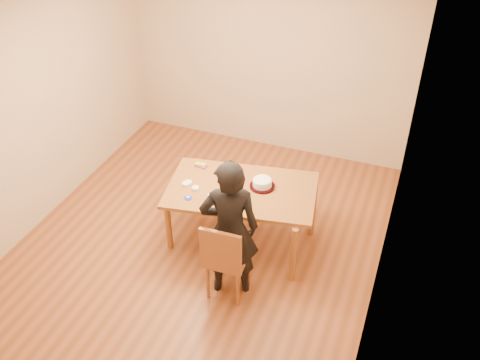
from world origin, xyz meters
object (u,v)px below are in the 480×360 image
(cake, at_px, (262,183))
(dining_table, at_px, (242,190))
(dining_chair, at_px, (228,258))
(person, at_px, (230,229))
(cake_plate, at_px, (262,186))

(cake, bearing_deg, dining_table, -151.03)
(dining_chair, bearing_deg, person, 88.03)
(dining_table, height_order, cake_plate, cake_plate)
(dining_chair, bearing_deg, cake_plate, 84.78)
(dining_chair, distance_m, cake, 0.96)
(cake_plate, height_order, person, person)
(cake_plate, bearing_deg, person, -93.43)
(dining_table, relative_size, cake_plate, 5.82)
(cake_plate, bearing_deg, cake, 0.00)
(dining_table, xyz_separation_m, dining_chair, (0.15, -0.78, -0.28))
(dining_table, height_order, person, person)
(cake_plate, distance_m, person, 0.84)
(dining_table, distance_m, dining_chair, 0.84)
(dining_table, relative_size, dining_chair, 4.22)
(dining_chair, xyz_separation_m, cake, (0.05, 0.89, 0.35))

